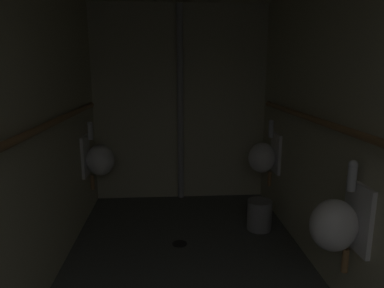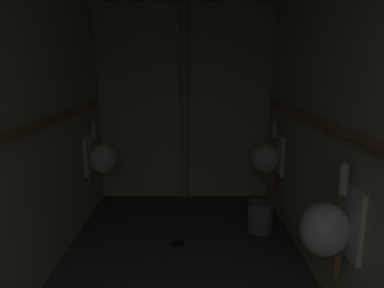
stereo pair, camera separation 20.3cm
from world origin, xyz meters
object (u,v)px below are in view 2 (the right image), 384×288
(standpipe_back_wall, at_px, (184,105))
(waste_bin, at_px, (260,217))
(urinal_right_far, at_px, (267,158))
(urinal_right_mid, at_px, (328,228))
(urinal_left_mid, at_px, (102,158))
(floor_drain, at_px, (178,243))

(standpipe_back_wall, xyz_separation_m, waste_bin, (0.78, -0.91, -1.04))
(urinal_right_far, bearing_deg, waste_bin, -108.24)
(urinal_right_mid, xyz_separation_m, urinal_right_far, (0.00, 1.72, 0.00))
(urinal_right_far, relative_size, waste_bin, 2.45)
(urinal_right_mid, height_order, standpipe_back_wall, standpipe_back_wall)
(standpipe_back_wall, bearing_deg, urinal_right_far, -28.79)
(urinal_left_mid, relative_size, urinal_right_mid, 1.00)
(waste_bin, bearing_deg, standpipe_back_wall, 130.47)
(urinal_right_mid, height_order, waste_bin, urinal_right_mid)
(standpipe_back_wall, bearing_deg, urinal_left_mid, -151.85)
(urinal_right_mid, bearing_deg, urinal_right_far, 90.00)
(floor_drain, relative_size, waste_bin, 0.45)
(urinal_left_mid, bearing_deg, urinal_right_mid, -43.58)
(urinal_right_mid, distance_m, urinal_right_far, 1.72)
(urinal_right_far, xyz_separation_m, waste_bin, (-0.14, -0.41, -0.51))
(urinal_right_mid, relative_size, waste_bin, 2.45)
(standpipe_back_wall, relative_size, floor_drain, 16.63)
(urinal_left_mid, relative_size, standpipe_back_wall, 0.32)
(urinal_left_mid, xyz_separation_m, urinal_right_mid, (1.82, -1.73, 0.00))
(standpipe_back_wall, relative_size, waste_bin, 7.56)
(urinal_right_mid, xyz_separation_m, standpipe_back_wall, (-0.91, 2.22, 0.52))
(floor_drain, bearing_deg, waste_bin, 17.54)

